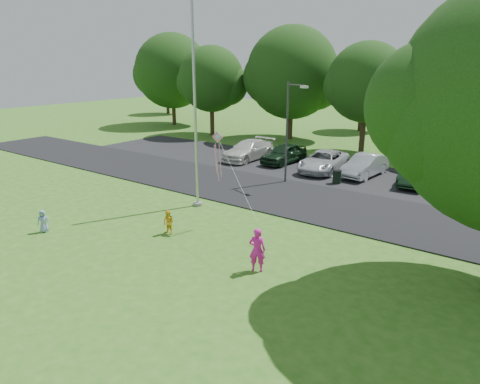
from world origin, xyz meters
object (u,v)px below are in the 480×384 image
Objects in this scene: woman at (257,250)px; trash_can at (337,177)px; street_lamp at (290,124)px; child_blue at (43,221)px; flagpole at (196,125)px; kite at (218,149)px; child_yellow at (168,222)px.

trash_can is at bearing -104.77° from woman.
street_lamp is 3.72× the size of woman.
flagpole is at bearing 17.31° from child_blue.
kite reaches higher than woman.
trash_can is 16.40m from child_blue.
trash_can is at bearing 62.40° from flagpole.
flagpole reaches higher than street_lamp.
child_blue is at bearing -116.14° from trash_can.
kite is at bearing -59.49° from woman.
child_blue is (-3.04, -6.72, -3.66)m from flagpole.
woman reaches higher than child_blue.
street_lamp is at bearing -147.83° from trash_can.
kite reaches higher than child_blue.
flagpole is 8.48m from woman.
woman is at bearing -33.65° from child_blue.
trash_can is (4.18, 8.00, -3.73)m from flagpole.
child_yellow reaches higher than child_blue.
child_yellow is at bearing -102.68° from trash_can.
child_blue is (-4.60, -3.07, -0.03)m from child_yellow.
woman is (2.37, -12.21, 0.38)m from trash_can.
street_lamp is 1.49× the size of kite.
child_yellow is 1.06× the size of child_blue.
child_yellow is (1.56, -3.66, -3.63)m from flagpole.
flagpole is 2.45× the size of kite.
child_yellow is 5.53m from child_blue.
trash_can is 0.85× the size of child_blue.
flagpole is 1.65× the size of street_lamp.
child_yellow is (-2.62, -11.66, 0.10)m from trash_can.
trash_can is (2.52, 1.58, -3.21)m from street_lamp.
street_lamp is 14.30m from child_blue.
woman is 9.93m from child_blue.
child_blue reaches higher than trash_can.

